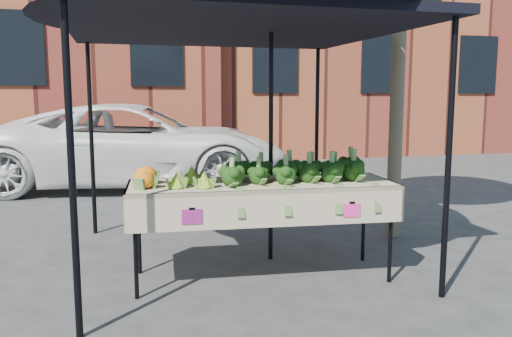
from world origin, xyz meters
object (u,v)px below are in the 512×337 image
(canopy, at_px, (235,127))
(street_tree, at_px, (399,37))
(table, at_px, (262,230))
(vehicle, at_px, (134,35))

(canopy, distance_m, street_tree, 2.27)
(table, height_order, vehicle, vehicle)
(vehicle, bearing_deg, street_tree, -136.76)
(street_tree, bearing_deg, table, -152.70)
(canopy, relative_size, street_tree, 0.67)
(table, bearing_deg, canopy, 100.11)
(table, xyz_separation_m, street_tree, (1.91, 0.99, 1.90))
(table, distance_m, street_tree, 2.87)
(canopy, xyz_separation_m, street_tree, (2.02, 0.38, 0.98))
(vehicle, bearing_deg, canopy, -159.98)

